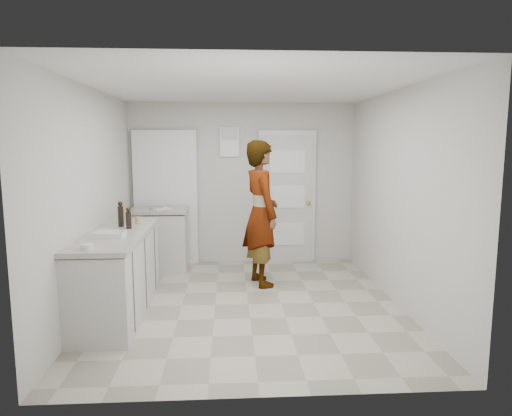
{
  "coord_description": "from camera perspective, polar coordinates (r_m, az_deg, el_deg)",
  "views": [
    {
      "loc": [
        -0.22,
        -5.16,
        1.88
      ],
      "look_at": [
        0.12,
        0.4,
        1.09
      ],
      "focal_mm": 32.0,
      "sensor_mm": 36.0,
      "label": 1
    }
  ],
  "objects": [
    {
      "name": "egg_bowl",
      "position": [
        4.44,
        -20.34,
        -4.57
      ],
      "size": [
        0.12,
        0.12,
        0.05
      ],
      "color": "silver",
      "rests_on": "main_counter"
    },
    {
      "name": "main_counter",
      "position": [
        5.31,
        -16.87,
        -8.15
      ],
      "size": [
        0.64,
        1.96,
        0.93
      ],
      "color": "silver",
      "rests_on": "ground"
    },
    {
      "name": "baking_dish",
      "position": [
        4.94,
        -17.85,
        -3.17
      ],
      "size": [
        0.32,
        0.23,
        0.05
      ],
      "rotation": [
        0.0,
        0.0,
        -0.03
      ],
      "color": "silver",
      "rests_on": "main_counter"
    },
    {
      "name": "cake_mix_box",
      "position": [
        5.73,
        -16.18,
        -0.86
      ],
      "size": [
        0.12,
        0.06,
        0.19
      ],
      "primitive_type": "cube",
      "rotation": [
        0.0,
        0.0,
        0.06
      ],
      "color": "#A17250",
      "rests_on": "main_counter"
    },
    {
      "name": "papers",
      "position": [
        6.88,
        -11.97,
        -0.03
      ],
      "size": [
        0.37,
        0.39,
        0.01
      ],
      "primitive_type": "cube",
      "rotation": [
        0.0,
        0.0,
        0.62
      ],
      "color": "white",
      "rests_on": "side_counter"
    },
    {
      "name": "person",
      "position": [
        6.04,
        0.63,
        -0.67
      ],
      "size": [
        0.64,
        0.81,
        1.92
      ],
      "primitive_type": "imported",
      "rotation": [
        0.0,
        0.0,
        1.86
      ],
      "color": "silver",
      "rests_on": "ground"
    },
    {
      "name": "spice_jar",
      "position": [
        5.63,
        -14.57,
        -1.49
      ],
      "size": [
        0.06,
        0.06,
        0.09
      ],
      "primitive_type": "cylinder",
      "color": "tan",
      "rests_on": "main_counter"
    },
    {
      "name": "room_shell",
      "position": [
        7.16,
        -3.06,
        1.22
      ],
      "size": [
        4.0,
        4.0,
        4.0
      ],
      "color": "#B6B3AC",
      "rests_on": "ground"
    },
    {
      "name": "ground",
      "position": [
        5.5,
        -0.97,
        -11.92
      ],
      "size": [
        4.0,
        4.0,
        0.0
      ],
      "primitive_type": "plane",
      "color": "gray",
      "rests_on": "ground"
    },
    {
      "name": "oil_cruet_a",
      "position": [
        5.33,
        -15.64,
        -1.27
      ],
      "size": [
        0.06,
        0.06,
        0.25
      ],
      "color": "black",
      "rests_on": "main_counter"
    },
    {
      "name": "oil_cruet_b",
      "position": [
        5.49,
        -16.55,
        -0.79
      ],
      "size": [
        0.07,
        0.07,
        0.29
      ],
      "color": "black",
      "rests_on": "main_counter"
    },
    {
      "name": "side_counter",
      "position": [
        6.94,
        -11.94,
        -4.16
      ],
      "size": [
        0.84,
        0.61,
        0.93
      ],
      "color": "silver",
      "rests_on": "ground"
    }
  ]
}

